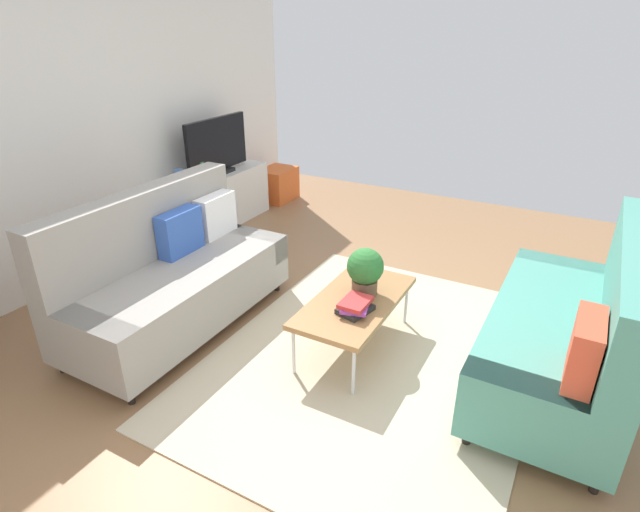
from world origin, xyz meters
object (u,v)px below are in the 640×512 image
object	(u,v)px
tv	(217,147)
couch_beige	(173,274)
tv_console	(220,199)
storage_trunk	(277,184)
bottle_0	(196,175)
couch_green	(570,330)
vase_0	(180,177)
bottle_1	(202,171)
potted_plant	(365,270)
table_book_0	(355,309)
coffee_table	(355,302)

from	to	relation	value
tv	couch_beige	bearing A→B (deg)	-150.84
tv_console	tv	distance (m)	0.63
couch_beige	storage_trunk	world-z (taller)	couch_beige
tv	bottle_0	distance (m)	0.47
tv_console	bottle_0	size ratio (longest dim) A/B	8.75
storage_trunk	bottle_0	distance (m)	1.59
tv_console	storage_trunk	world-z (taller)	tv_console
couch_green	vase_0	size ratio (longest dim) A/B	10.79
tv	bottle_1	xyz separation A→B (m)	(-0.32, -0.02, -0.21)
potted_plant	table_book_0	distance (m)	0.33
vase_0	bottle_0	bearing A→B (deg)	-28.01
couch_beige	coffee_table	xyz separation A→B (m)	(0.38, -1.42, -0.05)
potted_plant	bottle_1	size ratio (longest dim) A/B	1.75
tv	potted_plant	xyz separation A→B (m)	(-1.45, -2.53, -0.34)
table_book_0	couch_green	bearing A→B (deg)	-71.71
tv_console	vase_0	distance (m)	0.71
couch_beige	couch_green	size ratio (longest dim) A/B	1.00
couch_beige	couch_green	xyz separation A→B (m)	(0.67, -2.84, -0.01)
tv_console	bottle_1	bearing A→B (deg)	-172.78
potted_plant	vase_0	bearing A→B (deg)	71.50
bottle_0	potted_plant	bearing A→B (deg)	-112.49
couch_beige	potted_plant	distance (m)	1.54
couch_beige	bottle_0	size ratio (longest dim) A/B	11.88
bottle_0	couch_green	bearing A→B (deg)	-102.47
couch_green	table_book_0	bearing A→B (deg)	108.77
bottle_1	table_book_0	bearing A→B (deg)	-118.74
couch_beige	table_book_0	size ratio (longest dim) A/B	7.92
storage_trunk	potted_plant	xyz separation A→B (m)	(-2.55, -2.45, 0.40)
storage_trunk	potted_plant	world-z (taller)	potted_plant
tv	potted_plant	size ratio (longest dim) A/B	2.76
couch_beige	bottle_0	distance (m)	1.89
couch_beige	storage_trunk	xyz separation A→B (m)	(3.04, 1.00, -0.23)
couch_green	tv	xyz separation A→B (m)	(1.27, 3.93, 0.51)
tv_console	potted_plant	size ratio (longest dim) A/B	3.87
couch_green	tv_console	size ratio (longest dim) A/B	1.36
bottle_1	coffee_table	bearing A→B (deg)	-116.60
table_book_0	bottle_0	bearing A→B (deg)	62.93
storage_trunk	potted_plant	distance (m)	3.56
potted_plant	table_book_0	bearing A→B (deg)	-168.99
coffee_table	tv_console	size ratio (longest dim) A/B	0.79
couch_beige	coffee_table	size ratio (longest dim) A/B	1.73
couch_green	table_book_0	world-z (taller)	couch_green
couch_green	tv_console	xyz separation A→B (m)	(1.27, 3.95, -0.12)
couch_green	coffee_table	bearing A→B (deg)	101.87
coffee_table	potted_plant	xyz separation A→B (m)	(0.11, -0.02, 0.22)
couch_green	tv	distance (m)	4.16
tv	vase_0	bearing A→B (deg)	173.12
couch_beige	storage_trunk	size ratio (longest dim) A/B	3.65
bottle_0	coffee_table	bearing A→B (deg)	-114.82
couch_beige	table_book_0	xyz separation A→B (m)	(0.22, -1.50, -0.01)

